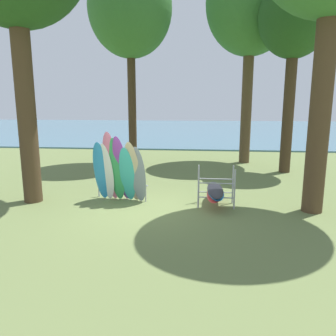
% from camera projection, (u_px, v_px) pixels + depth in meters
% --- Properties ---
extents(ground_plane, '(80.00, 80.00, 0.00)m').
position_uv_depth(ground_plane, '(144.00, 209.00, 10.11)').
color(ground_plane, olive).
extents(lake_water, '(80.00, 36.00, 0.10)m').
position_uv_depth(lake_water, '(189.00, 129.00, 40.07)').
color(lake_water, '#477084').
rests_on(lake_water, ground).
extents(tree_mid_behind, '(4.12, 4.12, 10.12)m').
position_uv_depth(tree_mid_behind, '(130.00, 9.00, 16.06)').
color(tree_mid_behind, '#42301E').
rests_on(tree_mid_behind, ground).
extents(tree_far_left_back, '(4.54, 4.54, 10.77)m').
position_uv_depth(tree_far_left_back, '(251.00, 4.00, 16.48)').
color(tree_far_left_back, brown).
rests_on(tree_far_left_back, ground).
extents(tree_far_right_back, '(3.12, 3.12, 8.70)m').
position_uv_depth(tree_far_right_back, '(295.00, 20.00, 14.25)').
color(tree_far_right_back, '#42301E').
rests_on(tree_far_right_back, ground).
extents(leaning_board_pile, '(1.90, 0.91, 2.33)m').
position_uv_depth(leaning_board_pile, '(119.00, 171.00, 10.77)').
color(leaning_board_pile, '#2D8ED1').
rests_on(leaning_board_pile, ground).
extents(board_storage_rack, '(1.15, 2.13, 1.25)m').
position_uv_depth(board_storage_rack, '(215.00, 191.00, 10.42)').
color(board_storage_rack, '#9EA0A5').
rests_on(board_storage_rack, ground).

